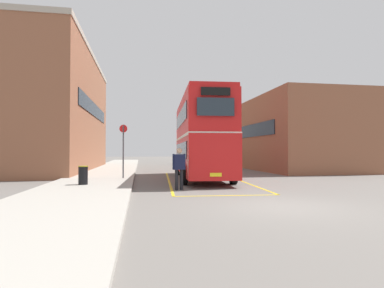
{
  "coord_description": "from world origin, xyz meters",
  "views": [
    {
      "loc": [
        -4.16,
        -8.84,
        1.67
      ],
      "look_at": [
        -0.95,
        10.49,
        2.1
      ],
      "focal_mm": 29.22,
      "sensor_mm": 36.0,
      "label": 1
    }
  ],
  "objects_px": {
    "single_deck_bus": "(200,151)",
    "double_decker_bus": "(201,137)",
    "pedestrian_boarding": "(179,165)",
    "bus_stop_sign": "(123,146)",
    "litter_bin": "(83,175)"
  },
  "relations": [
    {
      "from": "single_deck_bus",
      "to": "litter_bin",
      "type": "height_order",
      "value": "single_deck_bus"
    },
    {
      "from": "pedestrian_boarding",
      "to": "litter_bin",
      "type": "xyz_separation_m",
      "value": [
        -4.19,
        1.58,
        -0.48
      ]
    },
    {
      "from": "double_decker_bus",
      "to": "single_deck_bus",
      "type": "relative_size",
      "value": 1.13
    },
    {
      "from": "single_deck_bus",
      "to": "pedestrian_boarding",
      "type": "distance_m",
      "value": 26.45
    },
    {
      "from": "double_decker_bus",
      "to": "single_deck_bus",
      "type": "bearing_deg",
      "value": 79.21
    },
    {
      "from": "pedestrian_boarding",
      "to": "bus_stop_sign",
      "type": "height_order",
      "value": "bus_stop_sign"
    },
    {
      "from": "double_decker_bus",
      "to": "pedestrian_boarding",
      "type": "xyz_separation_m",
      "value": [
        -1.92,
        -5.01,
        -1.47
      ]
    },
    {
      "from": "single_deck_bus",
      "to": "bus_stop_sign",
      "type": "relative_size",
      "value": 2.98
    },
    {
      "from": "single_deck_bus",
      "to": "double_decker_bus",
      "type": "bearing_deg",
      "value": -100.79
    },
    {
      "from": "single_deck_bus",
      "to": "pedestrian_boarding",
      "type": "bearing_deg",
      "value": -102.85
    },
    {
      "from": "pedestrian_boarding",
      "to": "litter_bin",
      "type": "height_order",
      "value": "pedestrian_boarding"
    },
    {
      "from": "double_decker_bus",
      "to": "pedestrian_boarding",
      "type": "bearing_deg",
      "value": -111.03
    },
    {
      "from": "double_decker_bus",
      "to": "pedestrian_boarding",
      "type": "relative_size",
      "value": 5.65
    },
    {
      "from": "litter_bin",
      "to": "pedestrian_boarding",
      "type": "bearing_deg",
      "value": -20.6
    },
    {
      "from": "litter_bin",
      "to": "bus_stop_sign",
      "type": "xyz_separation_m",
      "value": [
        1.61,
        3.11,
        1.36
      ]
    }
  ]
}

